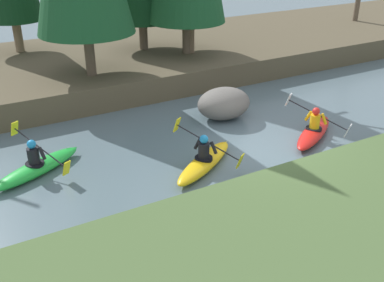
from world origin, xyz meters
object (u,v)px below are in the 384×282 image
Objects in this scene: kayaker_middle at (205,160)px; kayaker_trailing at (38,166)px; kayaker_lead at (314,131)px; boulder_midstream at (224,103)px.

kayaker_middle is 4.41m from kayaker_trailing.
kayaker_lead is 1.42× the size of boulder_midstream.
kayaker_trailing is 6.31m from boulder_midstream.
kayaker_trailing is at bearing 122.83° from kayaker_middle.
kayaker_lead and kayaker_trailing have the same top height.
kayaker_lead is 1.01× the size of kayaker_middle.
kayaker_lead reaches higher than boulder_midstream.
kayaker_middle is at bearing -52.43° from kayaker_trailing.
kayaker_middle and kayaker_trailing have the same top height.
kayaker_middle is (-3.88, -0.01, 0.00)m from kayaker_lead.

